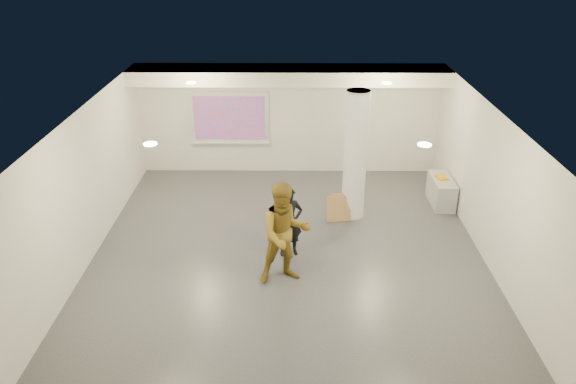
{
  "coord_description": "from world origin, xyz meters",
  "views": [
    {
      "loc": [
        0.08,
        -9.97,
        6.08
      ],
      "look_at": [
        0.0,
        0.4,
        1.25
      ],
      "focal_mm": 35.0,
      "sensor_mm": 36.0,
      "label": 1
    }
  ],
  "objects_px": {
    "credenza": "(441,191)",
    "woman": "(289,222)",
    "projection_screen": "(229,119)",
    "column": "(355,156)",
    "man": "(285,234)"
  },
  "relations": [
    {
      "from": "projection_screen",
      "to": "man",
      "type": "height_order",
      "value": "projection_screen"
    },
    {
      "from": "column",
      "to": "woman",
      "type": "height_order",
      "value": "column"
    },
    {
      "from": "credenza",
      "to": "column",
      "type": "bearing_deg",
      "value": -164.22
    },
    {
      "from": "projection_screen",
      "to": "man",
      "type": "bearing_deg",
      "value": -73.77
    },
    {
      "from": "credenza",
      "to": "woman",
      "type": "relative_size",
      "value": 0.77
    },
    {
      "from": "column",
      "to": "man",
      "type": "distance_m",
      "value": 3.14
    },
    {
      "from": "credenza",
      "to": "man",
      "type": "bearing_deg",
      "value": -138.75
    },
    {
      "from": "projection_screen",
      "to": "woman",
      "type": "height_order",
      "value": "projection_screen"
    },
    {
      "from": "man",
      "to": "woman",
      "type": "bearing_deg",
      "value": 69.84
    },
    {
      "from": "credenza",
      "to": "woman",
      "type": "height_order",
      "value": "woman"
    },
    {
      "from": "credenza",
      "to": "woman",
      "type": "bearing_deg",
      "value": -147.35
    },
    {
      "from": "column",
      "to": "man",
      "type": "bearing_deg",
      "value": -119.85
    },
    {
      "from": "column",
      "to": "woman",
      "type": "distance_m",
      "value": 2.41
    },
    {
      "from": "credenza",
      "to": "woman",
      "type": "distance_m",
      "value": 4.41
    },
    {
      "from": "credenza",
      "to": "man",
      "type": "relative_size",
      "value": 0.57
    }
  ]
}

